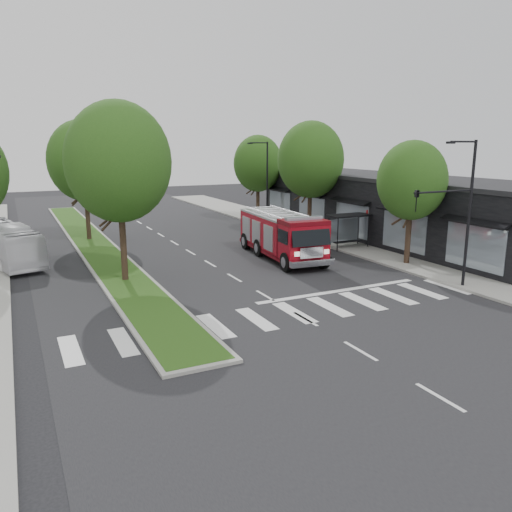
{
  "coord_description": "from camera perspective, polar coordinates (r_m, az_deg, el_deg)",
  "views": [
    {
      "loc": [
        -11.5,
        -22.28,
        7.77
      ],
      "look_at": [
        0.24,
        1.57,
        1.8
      ],
      "focal_mm": 35.0,
      "sensor_mm": 36.0,
      "label": 1
    }
  ],
  "objects": [
    {
      "name": "streetlight_right_near",
      "position": [
        28.43,
        22.1,
        5.46
      ],
      "size": [
        4.08,
        0.22,
        8.0
      ],
      "color": "black",
      "rests_on": "ground"
    },
    {
      "name": "city_bus",
      "position": [
        36.97,
        -26.56,
        1.29
      ],
      "size": [
        4.41,
        9.85,
        2.67
      ],
      "primitive_type": "imported",
      "rotation": [
        0.0,
        0.0,
        0.23
      ],
      "color": "silver",
      "rests_on": "ground"
    },
    {
      "name": "streetlight_right_far",
      "position": [
        47.7,
        1.12,
        8.7
      ],
      "size": [
        2.11,
        0.2,
        8.0
      ],
      "color": "black",
      "rests_on": "ground"
    },
    {
      "name": "ground",
      "position": [
        26.25,
        1.05,
        -4.56
      ],
      "size": [
        140.0,
        140.0,
        0.0
      ],
      "primitive_type": "plane",
      "color": "black",
      "rests_on": "ground"
    },
    {
      "name": "sidewalk_right",
      "position": [
        40.96,
        10.24,
        1.63
      ],
      "size": [
        5.0,
        80.0,
        0.15
      ],
      "primitive_type": "cube",
      "color": "gray",
      "rests_on": "ground"
    },
    {
      "name": "tree_right_mid",
      "position": [
        42.98,
        6.27,
        10.88
      ],
      "size": [
        5.6,
        5.6,
        9.72
      ],
      "color": "black",
      "rests_on": "ground"
    },
    {
      "name": "median",
      "position": [
        41.37,
        -18.11,
        1.31
      ],
      "size": [
        3.0,
        50.0,
        0.15
      ],
      "color": "gray",
      "rests_on": "ground"
    },
    {
      "name": "storefront_row",
      "position": [
        43.38,
        15.18,
        5.24
      ],
      "size": [
        8.0,
        30.0,
        5.0
      ],
      "primitive_type": "cube",
      "color": "black",
      "rests_on": "ground"
    },
    {
      "name": "tree_right_near",
      "position": [
        33.52,
        17.38,
        8.22
      ],
      "size": [
        4.4,
        4.4,
        8.05
      ],
      "color": "black",
      "rests_on": "ground"
    },
    {
      "name": "fire_engine",
      "position": [
        34.65,
        2.91,
        2.39
      ],
      "size": [
        3.74,
        9.86,
        3.34
      ],
      "rotation": [
        0.0,
        0.0,
        -0.09
      ],
      "color": "#59040C",
      "rests_on": "ground"
    },
    {
      "name": "tree_median_near",
      "position": [
        28.82,
        -15.45,
        10.31
      ],
      "size": [
        5.8,
        5.8,
        10.16
      ],
      "color": "black",
      "rests_on": "ground"
    },
    {
      "name": "tree_right_far",
      "position": [
        51.72,
        0.22,
        10.52
      ],
      "size": [
        5.0,
        5.0,
        8.73
      ],
      "color": "black",
      "rests_on": "ground"
    },
    {
      "name": "tree_median_far",
      "position": [
        42.65,
        -19.11,
        10.25
      ],
      "size": [
        5.6,
        5.6,
        9.72
      ],
      "color": "black",
      "rests_on": "ground"
    },
    {
      "name": "bus_shelter",
      "position": [
        38.39,
        10.42,
        3.87
      ],
      "size": [
        3.2,
        1.6,
        2.61
      ],
      "color": "black",
      "rests_on": "ground"
    }
  ]
}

